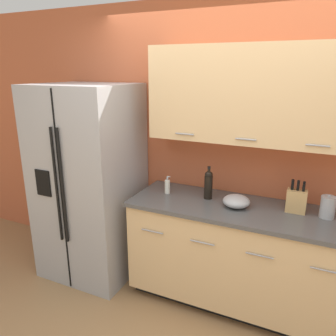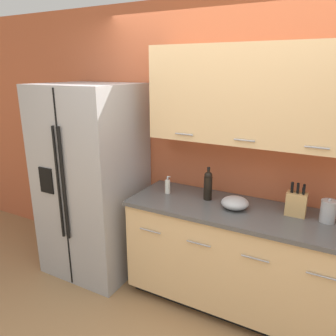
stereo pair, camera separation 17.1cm
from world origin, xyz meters
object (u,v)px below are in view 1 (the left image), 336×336
object	(u,v)px
steel_canister	(328,207)
refrigerator	(90,183)
wine_bottle	(208,184)
knife_block	(296,200)
soap_dispenser	(167,186)
mixing_bowl	(236,201)

from	to	relation	value
steel_canister	refrigerator	bearing A→B (deg)	-175.67
wine_bottle	refrigerator	bearing A→B (deg)	-173.00
knife_block	soap_dispenser	world-z (taller)	knife_block
soap_dispenser	steel_canister	bearing A→B (deg)	2.39
refrigerator	wine_bottle	distance (m)	1.18
wine_bottle	steel_canister	xyz separation A→B (m)	(0.94, 0.02, -0.05)
refrigerator	knife_block	xyz separation A→B (m)	(1.88, 0.16, 0.08)
soap_dispenser	steel_canister	distance (m)	1.32
knife_block	wine_bottle	bearing A→B (deg)	-178.29
refrigerator	mixing_bowl	world-z (taller)	refrigerator
mixing_bowl	steel_canister	bearing A→B (deg)	8.00
refrigerator	soap_dispenser	xyz separation A→B (m)	(0.79, 0.10, 0.05)
soap_dispenser	steel_canister	xyz separation A→B (m)	(1.32, 0.05, 0.02)
soap_dispenser	steel_canister	size ratio (longest dim) A/B	0.90
refrigerator	mixing_bowl	bearing A→B (deg)	2.60
steel_canister	wine_bottle	bearing A→B (deg)	-179.00
refrigerator	knife_block	bearing A→B (deg)	5.00
refrigerator	steel_canister	bearing A→B (deg)	4.33
wine_bottle	steel_canister	distance (m)	0.94
steel_canister	mixing_bowl	xyz separation A→B (m)	(-0.67, -0.09, -0.04)
knife_block	steel_canister	xyz separation A→B (m)	(0.22, -0.01, -0.01)
wine_bottle	steel_canister	size ratio (longest dim) A/B	1.58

